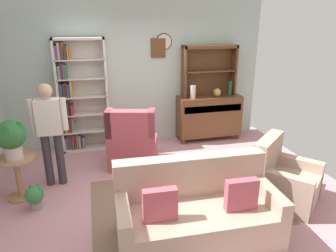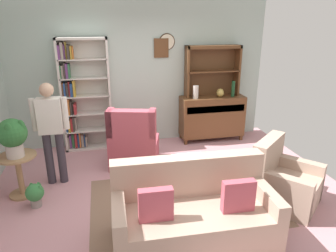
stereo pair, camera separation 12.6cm
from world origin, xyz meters
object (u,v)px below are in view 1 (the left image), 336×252
(armchair_floral, at_px, (283,181))
(book_stack, at_px, (187,168))
(sideboard_hutch, at_px, (209,64))
(coffee_table, at_px, (182,176))
(couch_floral, at_px, (196,213))
(wingback_chair, at_px, (133,145))
(sideboard, at_px, (209,116))
(person_reading, at_px, (50,128))
(bookshelf, at_px, (78,97))
(vase_round, at_px, (217,92))
(plant_stand, at_px, (18,173))
(bottle_wine, at_px, (230,88))
(potted_plant_large, at_px, (11,137))
(vase_tall, at_px, (193,92))
(potted_plant_small, at_px, (35,196))

(armchair_floral, relative_size, book_stack, 5.11)
(sideboard_hutch, xyz_separation_m, coffee_table, (-1.19, -2.19, -1.21))
(couch_floral, height_order, wingback_chair, wingback_chair)
(sideboard, distance_m, person_reading, 3.21)
(bookshelf, xyz_separation_m, coffee_table, (1.37, -2.16, -0.69))
(vase_round, relative_size, plant_stand, 0.27)
(coffee_table, height_order, book_stack, book_stack)
(coffee_table, bearing_deg, armchair_floral, -15.48)
(book_stack, bearing_deg, sideboard_hutch, 62.74)
(armchair_floral, bearing_deg, bottle_wine, 84.25)
(couch_floral, bearing_deg, book_stack, 79.32)
(sideboard, bearing_deg, bookshelf, 178.14)
(potted_plant_large, bearing_deg, sideboard_hutch, 25.98)
(vase_round, height_order, couch_floral, vase_round)
(sideboard_hutch, relative_size, book_stack, 5.20)
(bookshelf, xyz_separation_m, potted_plant_large, (-0.83, -1.63, -0.11))
(bookshelf, relative_size, sideboard, 1.62)
(sideboard, xyz_separation_m, person_reading, (-2.95, -1.21, 0.40))
(plant_stand, height_order, potted_plant_large, potted_plant_large)
(bookshelf, xyz_separation_m, sideboard_hutch, (2.56, 0.03, 0.52))
(vase_round, xyz_separation_m, plant_stand, (-3.53, -1.43, -0.62))
(vase_tall, distance_m, potted_plant_small, 3.39)
(plant_stand, xyz_separation_m, book_stack, (2.29, -0.55, 0.06))
(vase_tall, xyz_separation_m, plant_stand, (-3.01, -1.42, -0.66))
(bookshelf, bearing_deg, sideboard_hutch, 0.57)
(sideboard, bearing_deg, wingback_chair, -152.60)
(bookshelf, relative_size, vase_round, 12.35)
(sideboard, height_order, book_stack, sideboard)
(potted_plant_large, bearing_deg, wingback_chair, 21.33)
(potted_plant_small, bearing_deg, vase_tall, 32.53)
(vase_round, xyz_separation_m, book_stack, (-1.24, -1.98, -0.56))
(vase_round, height_order, person_reading, person_reading)
(potted_plant_small, bearing_deg, vase_round, 28.41)
(sideboard_hutch, bearing_deg, plant_stand, -154.76)
(couch_floral, relative_size, potted_plant_large, 3.38)
(bottle_wine, xyz_separation_m, plant_stand, (-3.79, -1.41, -0.69))
(vase_tall, relative_size, plant_stand, 0.41)
(bottle_wine, xyz_separation_m, book_stack, (-1.50, -1.96, -0.64))
(plant_stand, height_order, coffee_table, plant_stand)
(wingback_chair, relative_size, potted_plant_small, 3.18)
(vase_round, relative_size, person_reading, 0.11)
(vase_round, bearing_deg, plant_stand, -157.98)
(vase_round, bearing_deg, vase_tall, -178.51)
(armchair_floral, bearing_deg, coffee_table, 164.52)
(sideboard, xyz_separation_m, potted_plant_large, (-3.39, -1.54, 0.43))
(vase_round, distance_m, wingback_chair, 2.11)
(vase_tall, bearing_deg, book_stack, -110.14)
(bookshelf, bearing_deg, vase_tall, -4.30)
(vase_round, relative_size, wingback_chair, 0.16)
(bottle_wine, height_order, potted_plant_small, bottle_wine)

